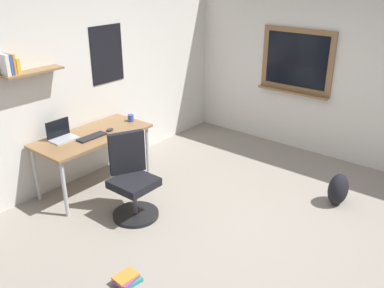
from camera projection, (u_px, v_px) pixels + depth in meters
name	position (u px, v px, depth m)	size (l,w,h in m)	color
ground_plane	(246.00, 233.00, 4.49)	(5.20, 5.20, 0.00)	gray
wall_back	(88.00, 77.00, 5.37)	(5.00, 0.30, 2.60)	silver
wall_right	(345.00, 70.00, 5.73)	(0.22, 5.00, 2.60)	silver
desk	(93.00, 140.00, 5.15)	(1.43, 0.68, 0.72)	olive
office_chair	(132.00, 182.00, 4.67)	(0.54, 0.56, 0.95)	black
laptop	(61.00, 135.00, 4.96)	(0.31, 0.21, 0.23)	#ADAFB5
keyboard	(92.00, 137.00, 5.02)	(0.37, 0.13, 0.02)	black
computer_mouse	(110.00, 130.00, 5.22)	(0.10, 0.06, 0.03)	#262628
coffee_mug	(131.00, 118.00, 5.52)	(0.08, 0.08, 0.09)	#334CA5
backpack	(338.00, 189.00, 4.95)	(0.32, 0.22, 0.38)	black
book_stack_on_floor	(127.00, 279.00, 3.77)	(0.25, 0.19, 0.09)	teal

